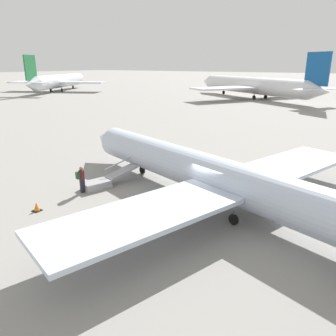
{
  "coord_description": "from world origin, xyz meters",
  "views": [
    {
      "loc": [
        -7.3,
        16.31,
        7.95
      ],
      "look_at": [
        3.48,
        -0.34,
        1.6
      ],
      "focal_mm": 35.0,
      "sensor_mm": 36.0,
      "label": 1
    }
  ],
  "objects_px": {
    "airplane_main": "(227,180)",
    "airplane_far_center": "(253,85)",
    "boarding_stairs": "(102,182)",
    "passenger": "(81,178)",
    "airplane_far_left": "(59,81)"
  },
  "relations": [
    {
      "from": "airplane_far_left",
      "to": "boarding_stairs",
      "type": "distance_m",
      "value": 84.89
    },
    {
      "from": "passenger",
      "to": "airplane_far_left",
      "type": "bearing_deg",
      "value": 69.3
    },
    {
      "from": "airplane_far_left",
      "to": "boarding_stairs",
      "type": "relative_size",
      "value": 8.76
    },
    {
      "from": "airplane_main",
      "to": "boarding_stairs",
      "type": "height_order",
      "value": "airplane_main"
    },
    {
      "from": "airplane_far_left",
      "to": "passenger",
      "type": "xyz_separation_m",
      "value": [
        -66.78,
        53.26,
        -1.98
      ]
    },
    {
      "from": "airplane_main",
      "to": "airplane_far_center",
      "type": "height_order",
      "value": "airplane_far_center"
    },
    {
      "from": "boarding_stairs",
      "to": "passenger",
      "type": "height_order",
      "value": "passenger"
    },
    {
      "from": "airplane_main",
      "to": "airplane_far_left",
      "type": "bearing_deg",
      "value": -15.97
    },
    {
      "from": "boarding_stairs",
      "to": "passenger",
      "type": "xyz_separation_m",
      "value": [
        0.38,
        1.41,
        0.65
      ]
    },
    {
      "from": "airplane_main",
      "to": "airplane_far_left",
      "type": "relative_size",
      "value": 0.76
    },
    {
      "from": "airplane_main",
      "to": "passenger",
      "type": "xyz_separation_m",
      "value": [
        8.83,
        2.56,
        -0.79
      ]
    },
    {
      "from": "airplane_main",
      "to": "boarding_stairs",
      "type": "relative_size",
      "value": 6.69
    },
    {
      "from": "airplane_far_left",
      "to": "passenger",
      "type": "height_order",
      "value": "airplane_far_left"
    },
    {
      "from": "airplane_main",
      "to": "airplane_far_center",
      "type": "bearing_deg",
      "value": -54.35
    },
    {
      "from": "airplane_main",
      "to": "boarding_stairs",
      "type": "xyz_separation_m",
      "value": [
        8.46,
        1.15,
        -1.44
      ]
    }
  ]
}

